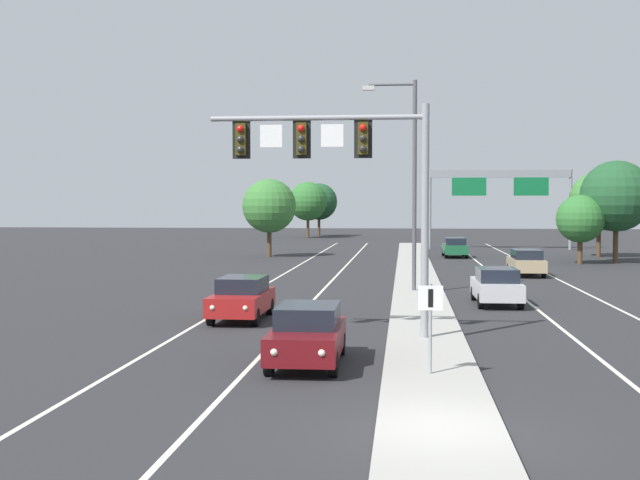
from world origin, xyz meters
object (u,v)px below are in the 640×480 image
overhead_signal_mast (348,165)px  car_oncoming_red (242,298)px  highway_sign_gantry (500,184)px  tree_far_left_c (269,206)px  car_receding_tan (526,262)px  street_lamp_median (410,172)px  car_oncoming_darkred (308,334)px  median_sign_post (430,315)px  tree_far_left_a (308,201)px  car_receding_silver (496,286)px  tree_far_right_a (599,201)px  tree_far_right_b (580,219)px  tree_far_left_b (319,202)px  tree_far_right_c (616,196)px  car_receding_green (455,247)px

overhead_signal_mast → car_oncoming_red: overhead_signal_mast is taller
highway_sign_gantry → tree_far_left_c: size_ratio=2.11×
car_receding_tan → street_lamp_median: bearing=-123.8°
car_oncoming_darkred → median_sign_post: bearing=-26.7°
highway_sign_gantry → car_oncoming_darkred: bearing=-101.3°
car_receding_tan → tree_far_left_a: bearing=109.9°
overhead_signal_mast → car_receding_tan: (8.96, 24.53, -4.66)m
car_receding_silver → tree_far_left_c: (-14.75, 30.55, 3.29)m
tree_far_left_c → tree_far_right_a: tree_far_right_a is taller
car_receding_tan → tree_far_right_b: bearing=63.0°
car_oncoming_red → median_sign_post: bearing=-56.2°
car_receding_silver → tree_far_left_b: 75.25m
median_sign_post → tree_far_right_c: size_ratio=0.30×
street_lamp_median → car_receding_tan: (6.98, 10.41, -4.97)m
tree_far_right_c → tree_far_left_a: tree_far_right_c is taller
median_sign_post → tree_far_left_b: (-11.90, 89.03, 2.99)m
overhead_signal_mast → tree_far_right_a: overhead_signal_mast is taller
tree_far_right_b → tree_far_left_c: bearing=166.3°
street_lamp_median → car_receding_tan: bearing=56.2°
tree_far_right_b → car_oncoming_red: bearing=-121.2°
median_sign_post → car_receding_green: bearing=85.9°
median_sign_post → tree_far_left_c: bearing=104.0°
tree_far_left_b → tree_far_left_a: size_ratio=1.00×
car_receding_green → tree_far_left_c: tree_far_left_c is taller
overhead_signal_mast → tree_far_left_a: 78.40m
median_sign_post → tree_far_left_c: 47.45m
median_sign_post → highway_sign_gantry: (8.24, 59.09, 4.58)m
car_receding_green → tree_far_left_a: bearing=113.9°
car_receding_green → tree_far_right_b: size_ratio=0.91×
car_receding_tan → car_receding_green: (-3.20, 16.87, 0.00)m
car_oncoming_darkred → car_oncoming_red: bearing=112.4°
car_receding_green → tree_far_right_b: 10.97m
tree_far_left_a → median_sign_post: bearing=-81.3°
tree_far_right_c → tree_far_left_b: (-26.36, 47.84, -0.26)m
overhead_signal_mast → car_receding_green: bearing=82.1°
car_oncoming_red → tree_far_left_b: size_ratio=0.64×
car_oncoming_darkred → tree_far_left_c: bearing=100.6°
tree_far_right_b → tree_far_left_a: bearing=119.7°
overhead_signal_mast → tree_far_right_a: (17.27, 42.79, -0.98)m
tree_far_left_b → car_receding_tan: bearing=-72.6°
car_receding_silver → car_receding_tan: (3.32, 14.64, 0.00)m
overhead_signal_mast → street_lamp_median: size_ratio=0.72×
overhead_signal_mast → car_oncoming_red: 7.64m
car_receding_silver → tree_far_left_a: (-15.95, 67.82, 3.77)m
highway_sign_gantry → tree_far_left_b: bearing=123.9°
tree_far_right_b → tree_far_right_c: bearing=18.4°
car_receding_green → tree_far_left_b: size_ratio=0.64×
overhead_signal_mast → car_receding_green: size_ratio=1.60×
car_receding_green → highway_sign_gantry: bearing=68.2°
median_sign_post → tree_far_left_a: size_ratio=0.31×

